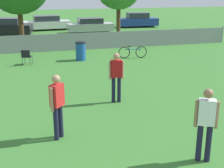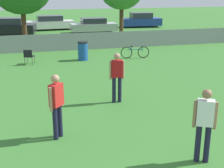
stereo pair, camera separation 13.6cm
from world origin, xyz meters
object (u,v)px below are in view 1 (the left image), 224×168
at_px(folding_chair_sideline, 27,56).
at_px(parked_car_silver, 90,26).
at_px(trash_bin, 81,51).
at_px(parked_car_dark, 7,27).
at_px(bicycle_sideline, 133,52).
at_px(player_defender_red, 116,74).
at_px(parked_car_blue, 138,20).
at_px(parked_car_white, 46,23).
at_px(player_thrower_red, 57,102).
at_px(player_receiver_white, 206,120).

relative_size(folding_chair_sideline, parked_car_silver, 0.19).
relative_size(trash_bin, parked_car_dark, 0.24).
bearing_deg(bicycle_sideline, parked_car_dark, 129.89).
relative_size(player_defender_red, parked_car_blue, 0.42).
bearing_deg(bicycle_sideline, parked_car_blue, 76.01).
bearing_deg(folding_chair_sideline, player_defender_red, 131.48).
bearing_deg(parked_car_white, player_defender_red, -92.25).
bearing_deg(trash_bin, bicycle_sideline, -5.37).
relative_size(player_thrower_red, trash_bin, 1.69).
xyz_separation_m(player_receiver_white, player_defender_red, (-0.79, 4.30, 0.00)).
relative_size(player_thrower_red, player_defender_red, 1.00).
bearing_deg(folding_chair_sideline, parked_car_blue, -110.79).
bearing_deg(bicycle_sideline, folding_chair_sideline, -172.24).
bearing_deg(bicycle_sideline, parked_car_white, 112.04).
bearing_deg(player_thrower_red, folding_chair_sideline, 46.36).
distance_m(player_receiver_white, parked_car_blue, 26.34).
height_order(player_thrower_red, parked_car_dark, player_thrower_red).
bearing_deg(player_receiver_white, parked_car_dark, 130.46).
bearing_deg(parked_car_silver, folding_chair_sideline, -117.11).
height_order(parked_car_dark, parked_car_blue, parked_car_dark).
xyz_separation_m(player_defender_red, parked_car_dark, (-4.14, 18.03, -0.30)).
height_order(player_thrower_red, parked_car_silver, player_thrower_red).
bearing_deg(trash_bin, folding_chair_sideline, -174.23).
height_order(folding_chair_sideline, bicycle_sideline, folding_chair_sideline).
xyz_separation_m(player_thrower_red, parked_car_silver, (5.25, 20.10, -0.37)).
bearing_deg(parked_car_dark, folding_chair_sideline, -72.03).
xyz_separation_m(bicycle_sideline, parked_car_dark, (-7.16, 11.34, 0.37)).
relative_size(parked_car_white, parked_car_blue, 1.10).
distance_m(folding_chair_sideline, trash_bin, 2.93).
xyz_separation_m(player_defender_red, folding_chair_sideline, (-2.87, 6.68, -0.54)).
xyz_separation_m(player_defender_red, parked_car_white, (-0.65, 20.98, -0.36)).
distance_m(folding_chair_sideline, bicycle_sideline, 5.89).
xyz_separation_m(parked_car_silver, parked_car_blue, (5.65, 2.97, 0.05)).
height_order(trash_bin, parked_car_dark, parked_car_dark).
xyz_separation_m(player_thrower_red, parked_car_white, (1.62, 23.21, -0.36)).
bearing_deg(bicycle_sideline, player_thrower_red, -113.08).
bearing_deg(player_defender_red, parked_car_white, 97.87).
xyz_separation_m(player_receiver_white, bicycle_sideline, (2.23, 10.99, -0.67)).
relative_size(folding_chair_sideline, parked_car_dark, 0.19).
xyz_separation_m(player_receiver_white, folding_chair_sideline, (-3.65, 10.98, -0.54)).
bearing_deg(folding_chair_sideline, bicycle_sideline, -161.60).
bearing_deg(player_receiver_white, parked_car_silver, 112.37).
bearing_deg(parked_car_blue, player_thrower_red, -110.56).
height_order(player_defender_red, parked_car_dark, player_defender_red).
relative_size(player_defender_red, bicycle_sideline, 1.06).
bearing_deg(folding_chair_sideline, parked_car_dark, -65.35).
distance_m(bicycle_sideline, parked_car_white, 14.76).
relative_size(player_thrower_red, parked_car_silver, 0.43).
distance_m(player_receiver_white, bicycle_sideline, 11.24).
distance_m(parked_car_white, parked_car_silver, 4.78).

